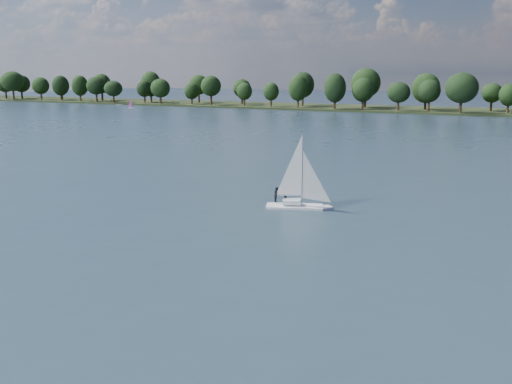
% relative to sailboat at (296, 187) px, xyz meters
% --- Properties ---
extents(ground, '(700.00, 700.00, 0.00)m').
position_rel_sailboat_xyz_m(ground, '(10.25, 60.33, -2.39)').
color(ground, '#233342').
rests_on(ground, ground).
extents(far_shore, '(660.00, 40.00, 1.50)m').
position_rel_sailboat_xyz_m(far_shore, '(10.25, 172.33, -2.39)').
color(far_shore, black).
rests_on(far_shore, ground).
extents(sailboat, '(6.72, 4.04, 8.56)m').
position_rel_sailboat_xyz_m(sailboat, '(0.00, 0.00, 0.00)').
color(sailboat, white).
rests_on(sailboat, ground).
extents(dinghy_pink, '(3.12, 2.45, 4.69)m').
position_rel_sailboat_xyz_m(dinghy_pink, '(-131.97, 133.74, -1.28)').
color(dinghy_pink, silver).
rests_on(dinghy_pink, ground).
extents(pontoon, '(4.10, 2.22, 0.50)m').
position_rel_sailboat_xyz_m(pontoon, '(-152.51, 150.30, -2.39)').
color(pontoon, '#505355').
rests_on(pontoon, ground).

